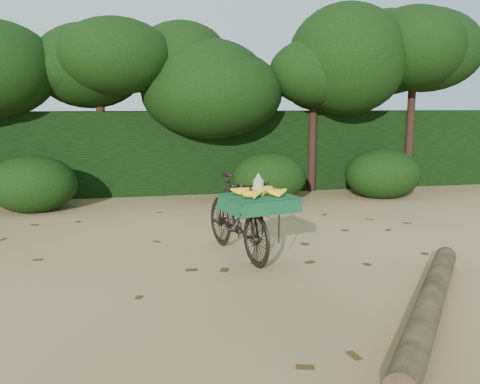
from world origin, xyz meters
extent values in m
plane|color=tan|center=(0.00, 0.00, 0.00)|extent=(80.00, 80.00, 0.00)
imported|color=black|center=(0.11, 0.77, 0.54)|extent=(0.90, 1.85, 1.07)
cube|color=black|center=(0.25, 0.18, 0.88)|extent=(0.48, 0.55, 0.03)
cube|color=#144C29|center=(0.25, 0.18, 0.90)|extent=(0.90, 0.80, 0.01)
ellipsoid|color=#A7A428|center=(0.33, 0.20, 0.95)|extent=(0.10, 0.08, 0.11)
ellipsoid|color=#A7A428|center=(0.24, 0.25, 0.95)|extent=(0.10, 0.08, 0.11)
ellipsoid|color=#A7A428|center=(0.18, 0.17, 0.95)|extent=(0.10, 0.08, 0.11)
ellipsoid|color=#A7A428|center=(0.27, 0.12, 0.95)|extent=(0.10, 0.08, 0.11)
cylinder|color=#EAE5C6|center=(0.25, 0.20, 1.00)|extent=(0.12, 0.12, 0.16)
cylinder|color=brown|center=(1.50, -1.47, 0.12)|extent=(2.25, 2.74, 0.24)
cube|color=black|center=(0.00, 6.30, 0.90)|extent=(26.00, 1.80, 1.80)
camera|label=1|loc=(-1.18, -5.51, 1.95)|focal=38.00mm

